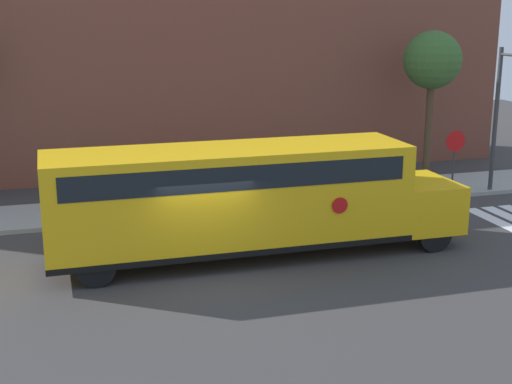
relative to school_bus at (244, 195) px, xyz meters
The scene contains 6 objects.
ground_plane 2.47m from the school_bus, 142.50° to the right, with size 60.00×60.00×0.00m, color #3A3838.
sidewalk_strip 5.89m from the school_bus, 103.79° to the left, with size 44.00×3.00×0.15m.
building_backdrop 12.54m from the school_bus, 96.40° to the left, with size 32.00×4.00×10.55m.
school_bus is the anchor object (origin of this frame).
stop_sign 10.24m from the school_bus, 25.14° to the left, with size 0.78×0.10×2.45m.
tree_near_sidewalk 12.78m from the school_bus, 36.97° to the left, with size 2.34×2.34×5.95m.
Camera 1 is at (-3.72, -17.26, 6.77)m, focal length 50.00 mm.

